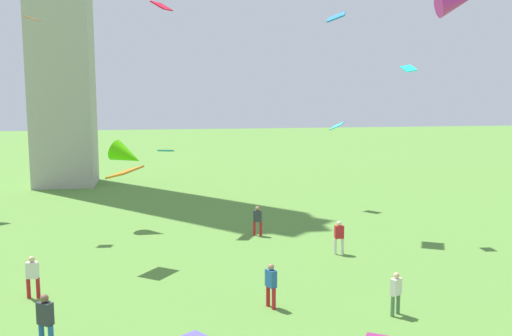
% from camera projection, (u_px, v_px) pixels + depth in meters
% --- Properties ---
extents(person_0, '(0.47, 0.42, 1.58)m').
position_uv_depth(person_0, '(396.00, 291.00, 19.27)').
color(person_0, '#51754C').
rests_on(person_0, ground_plane).
extents(person_1, '(0.52, 0.27, 1.68)m').
position_uv_depth(person_1, '(339.00, 235.00, 26.76)').
color(person_1, silver).
rests_on(person_1, ground_plane).
extents(person_2, '(0.40, 0.50, 1.68)m').
position_uv_depth(person_2, '(271.00, 283.00, 19.96)').
color(person_2, red).
rests_on(person_2, ground_plane).
extents(person_3, '(0.52, 0.32, 1.68)m').
position_uv_depth(person_3, '(33.00, 274.00, 20.90)').
color(person_3, red).
rests_on(person_3, ground_plane).
extents(person_4, '(0.54, 0.51, 1.83)m').
position_uv_depth(person_4, '(45.00, 319.00, 16.50)').
color(person_4, '#235693').
rests_on(person_4, ground_plane).
extents(person_5, '(0.50, 0.40, 1.68)m').
position_uv_depth(person_5, '(257.00, 219.00, 30.33)').
color(person_5, red).
rests_on(person_5, ground_plane).
extents(kite_flying_0, '(2.64, 1.93, 1.95)m').
position_uv_depth(kite_flying_0, '(456.00, 1.00, 31.96)').
color(kite_flying_0, '#B92888').
extents(kite_flying_1, '(1.40, 1.60, 0.65)m').
position_uv_depth(kite_flying_1, '(162.00, 6.00, 32.44)').
color(kite_flying_1, red).
extents(kite_flying_2, '(1.05, 1.24, 0.67)m').
position_uv_depth(kite_flying_2, '(337.00, 126.00, 37.64)').
color(kite_flying_2, '#30C7CF').
extents(kite_flying_4, '(2.47, 2.17, 1.81)m').
position_uv_depth(kite_flying_4, '(127.00, 155.00, 31.76)').
color(kite_flying_4, '#45C405').
extents(kite_flying_5, '(1.28, 1.02, 0.21)m').
position_uv_depth(kite_flying_5, '(166.00, 151.00, 39.78)').
color(kite_flying_5, '#21BAAF').
extents(kite_flying_6, '(0.93, 0.73, 0.29)m').
position_uv_depth(kite_flying_6, '(32.00, 19.00, 30.45)').
color(kite_flying_6, '#CD6428').
extents(kite_flying_7, '(0.63, 0.88, 0.47)m').
position_uv_depth(kite_flying_7, '(409.00, 68.00, 29.34)').
color(kite_flying_7, '#17E1D6').
extents(kite_flying_8, '(1.75, 1.90, 0.52)m').
position_uv_depth(kite_flying_8, '(125.00, 172.00, 24.71)').
color(kite_flying_8, '#C46F18').
extents(kite_flying_9, '(1.43, 1.80, 0.82)m').
position_uv_depth(kite_flying_9, '(336.00, 17.00, 30.58)').
color(kite_flying_9, '#1C73BF').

